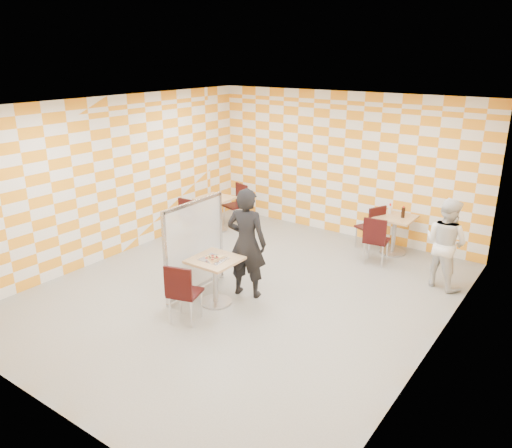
{
  "coord_description": "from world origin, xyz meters",
  "views": [
    {
      "loc": [
        4.42,
        -5.9,
        3.73
      ],
      "look_at": [
        0.1,
        0.2,
        1.15
      ],
      "focal_mm": 35.0,
      "sensor_mm": 36.0,
      "label": 1
    }
  ],
  "objects_px": {
    "second_table": "(394,228)",
    "man_dark": "(247,243)",
    "sport_bottle": "(390,209)",
    "partition": "(195,246)",
    "man_white": "(446,243)",
    "soda_bottle": "(403,212)",
    "chair_second_front": "(376,237)",
    "chair_empty_far": "(238,201)",
    "empty_table": "(215,208)",
    "chair_second_side": "(373,224)",
    "main_table": "(215,273)",
    "chair_main_front": "(182,290)",
    "chair_empty_near": "(191,216)"
  },
  "relations": [
    {
      "from": "chair_empty_near",
      "to": "man_white",
      "type": "bearing_deg",
      "value": 9.91
    },
    {
      "from": "man_white",
      "to": "chair_empty_near",
      "type": "bearing_deg",
      "value": 29.23
    },
    {
      "from": "chair_second_front",
      "to": "chair_empty_far",
      "type": "height_order",
      "value": "same"
    },
    {
      "from": "main_table",
      "to": "partition",
      "type": "xyz_separation_m",
      "value": [
        -0.52,
        0.13,
        0.28
      ]
    },
    {
      "from": "main_table",
      "to": "chair_second_front",
      "type": "xyz_separation_m",
      "value": [
        1.43,
        2.84,
        0.04
      ]
    },
    {
      "from": "second_table",
      "to": "chair_empty_near",
      "type": "relative_size",
      "value": 0.81
    },
    {
      "from": "empty_table",
      "to": "soda_bottle",
      "type": "height_order",
      "value": "soda_bottle"
    },
    {
      "from": "chair_empty_far",
      "to": "soda_bottle",
      "type": "relative_size",
      "value": 4.02
    },
    {
      "from": "chair_second_front",
      "to": "chair_empty_near",
      "type": "bearing_deg",
      "value": -164.35
    },
    {
      "from": "main_table",
      "to": "soda_bottle",
      "type": "distance_m",
      "value": 3.98
    },
    {
      "from": "partition",
      "to": "soda_bottle",
      "type": "xyz_separation_m",
      "value": [
        2.16,
        3.48,
        0.06
      ]
    },
    {
      "from": "chair_empty_near",
      "to": "partition",
      "type": "xyz_separation_m",
      "value": [
        1.65,
        -1.7,
        0.25
      ]
    },
    {
      "from": "chair_empty_far",
      "to": "sport_bottle",
      "type": "bearing_deg",
      "value": 8.05
    },
    {
      "from": "chair_main_front",
      "to": "chair_second_front",
      "type": "xyz_separation_m",
      "value": [
        1.41,
        3.59,
        0.0
      ]
    },
    {
      "from": "main_table",
      "to": "sport_bottle",
      "type": "relative_size",
      "value": 3.75
    },
    {
      "from": "chair_empty_near",
      "to": "partition",
      "type": "distance_m",
      "value": 2.38
    },
    {
      "from": "sport_bottle",
      "to": "second_table",
      "type": "bearing_deg",
      "value": -36.24
    },
    {
      "from": "chair_second_side",
      "to": "sport_bottle",
      "type": "bearing_deg",
      "value": 44.6
    },
    {
      "from": "empty_table",
      "to": "partition",
      "type": "relative_size",
      "value": 0.48
    },
    {
      "from": "chair_empty_near",
      "to": "chair_second_side",
      "type": "bearing_deg",
      "value": 26.88
    },
    {
      "from": "man_dark",
      "to": "sport_bottle",
      "type": "distance_m",
      "value": 3.39
    },
    {
      "from": "chair_second_front",
      "to": "chair_second_side",
      "type": "distance_m",
      "value": 0.73
    },
    {
      "from": "man_dark",
      "to": "chair_second_side",
      "type": "bearing_deg",
      "value": -120.19
    },
    {
      "from": "chair_second_side",
      "to": "sport_bottle",
      "type": "relative_size",
      "value": 4.62
    },
    {
      "from": "chair_second_side",
      "to": "chair_empty_far",
      "type": "distance_m",
      "value": 3.14
    },
    {
      "from": "partition",
      "to": "main_table",
      "type": "bearing_deg",
      "value": -13.89
    },
    {
      "from": "second_table",
      "to": "chair_main_front",
      "type": "bearing_deg",
      "value": -108.82
    },
    {
      "from": "empty_table",
      "to": "chair_second_side",
      "type": "bearing_deg",
      "value": 15.06
    },
    {
      "from": "soda_bottle",
      "to": "partition",
      "type": "bearing_deg",
      "value": -121.79
    },
    {
      "from": "man_dark",
      "to": "man_white",
      "type": "xyz_separation_m",
      "value": [
        2.47,
        2.15,
        -0.13
      ]
    },
    {
      "from": "empty_table",
      "to": "sport_bottle",
      "type": "bearing_deg",
      "value": 17.59
    },
    {
      "from": "second_table",
      "to": "man_dark",
      "type": "height_order",
      "value": "man_dark"
    },
    {
      "from": "man_white",
      "to": "man_dark",
      "type": "bearing_deg",
      "value": 60.36
    },
    {
      "from": "empty_table",
      "to": "sport_bottle",
      "type": "xyz_separation_m",
      "value": [
        3.5,
        1.11,
        0.33
      ]
    },
    {
      "from": "chair_main_front",
      "to": "man_white",
      "type": "xyz_separation_m",
      "value": [
        2.67,
        3.44,
        0.22
      ]
    },
    {
      "from": "soda_bottle",
      "to": "sport_bottle",
      "type": "bearing_deg",
      "value": 160.3
    },
    {
      "from": "man_dark",
      "to": "sport_bottle",
      "type": "height_order",
      "value": "man_dark"
    },
    {
      "from": "chair_main_front",
      "to": "man_dark",
      "type": "xyz_separation_m",
      "value": [
        0.2,
        1.28,
        0.35
      ]
    },
    {
      "from": "main_table",
      "to": "chair_main_front",
      "type": "xyz_separation_m",
      "value": [
        0.02,
        -0.76,
        0.04
      ]
    },
    {
      "from": "partition",
      "to": "sport_bottle",
      "type": "bearing_deg",
      "value": 62.65
    },
    {
      "from": "empty_table",
      "to": "man_dark",
      "type": "bearing_deg",
      "value": -41.11
    },
    {
      "from": "man_dark",
      "to": "soda_bottle",
      "type": "bearing_deg",
      "value": -128.29
    },
    {
      "from": "partition",
      "to": "man_white",
      "type": "bearing_deg",
      "value": 38.41
    },
    {
      "from": "chair_main_front",
      "to": "man_white",
      "type": "height_order",
      "value": "man_white"
    },
    {
      "from": "main_table",
      "to": "soda_bottle",
      "type": "relative_size",
      "value": 3.26
    },
    {
      "from": "soda_bottle",
      "to": "main_table",
      "type": "bearing_deg",
      "value": -114.38
    },
    {
      "from": "partition",
      "to": "chair_main_front",
      "type": "bearing_deg",
      "value": -58.55
    },
    {
      "from": "sport_bottle",
      "to": "chair_second_front",
      "type": "bearing_deg",
      "value": -83.82
    },
    {
      "from": "second_table",
      "to": "chair_second_side",
      "type": "relative_size",
      "value": 0.81
    },
    {
      "from": "chair_second_side",
      "to": "main_table",
      "type": "bearing_deg",
      "value": -107.52
    }
  ]
}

